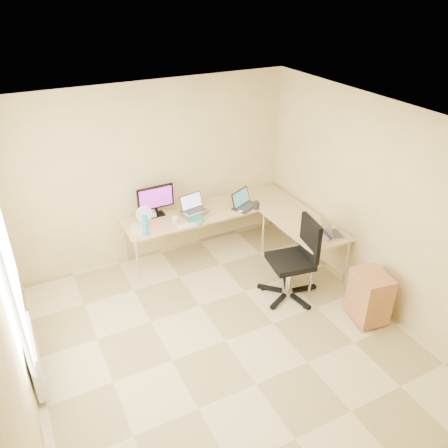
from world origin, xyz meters
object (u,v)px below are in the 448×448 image
laptop_center (195,204)px  laptop_return (334,227)px  mug (175,220)px  office_chair (290,264)px  keyboard (190,225)px  water_bottle (145,225)px  laptop_black (246,200)px  monitor (156,201)px  cabinet (369,296)px  desk_main (212,230)px  desk_fan (144,216)px  desk_return (303,246)px

laptop_center → laptop_return: (1.41, -1.40, -0.05)m
mug → office_chair: 1.72m
keyboard → water_bottle: 0.65m
laptop_center → laptop_black: 0.78m
monitor → laptop_black: (1.27, -0.37, -0.10)m
office_chair → cabinet: 1.05m
water_bottle → office_chair: size_ratio=0.25×
monitor → mug: bearing=-67.7°
desk_main → mug: (-0.64, -0.14, 0.41)m
office_chair → laptop_center: bearing=126.0°
desk_fan → desk_main: bearing=-2.9°
monitor → office_chair: (1.22, -1.65, -0.46)m
monitor → keyboard: bearing=-58.3°
water_bottle → desk_return: bearing=-19.7°
mug → office_chair: size_ratio=0.08×
keyboard → desk_main: bearing=29.4°
mug → office_chair: bearing=-50.8°
desk_fan → laptop_center: bearing=-4.9°
desk_main → laptop_center: size_ratio=7.12×
laptop_return → cabinet: 1.02m
monitor → office_chair: size_ratio=0.48×
water_bottle → desk_fan: bearing=76.5°
laptop_center → laptop_return: size_ratio=1.01×
laptop_black → laptop_return: laptop_black is taller
desk_return → laptop_center: laptop_center is taller
desk_main → laptop_black: 0.71m
mug → cabinet: 2.76m
desk_return → mug: mug is taller
laptop_return → office_chair: office_chair is taller
cabinet → water_bottle: bearing=145.3°
laptop_return → cabinet: laptop_return is taller
water_bottle → cabinet: 3.00m
mug → desk_main: bearing=12.4°
desk_return → laptop_return: size_ratio=3.54×
keyboard → cabinet: size_ratio=0.58×
desk_fan → cabinet: size_ratio=0.46×
keyboard → office_chair: (0.90, -1.16, -0.24)m
desk_main → desk_return: same height
laptop_center → office_chair: size_ratio=0.33×
desk_return → laptop_center: size_ratio=3.49×
laptop_center → mug: (-0.36, -0.11, -0.13)m
water_bottle → laptop_return: size_ratio=0.77×
keyboard → cabinet: bearing=-56.4°
desk_return → keyboard: 1.65m
water_bottle → desk_fan: (0.06, 0.25, 0.00)m
laptop_return → office_chair: 0.78m
desk_main → monitor: 1.01m
desk_return → office_chair: bearing=-140.2°
desk_main → laptop_black: (0.49, -0.17, 0.49)m
desk_return → desk_fan: 2.31m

